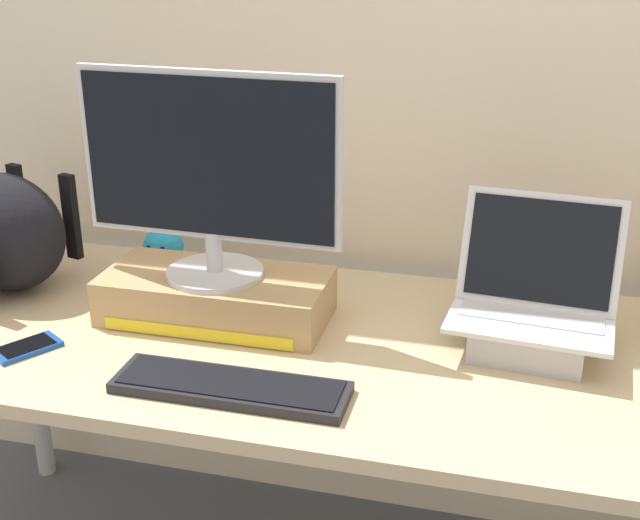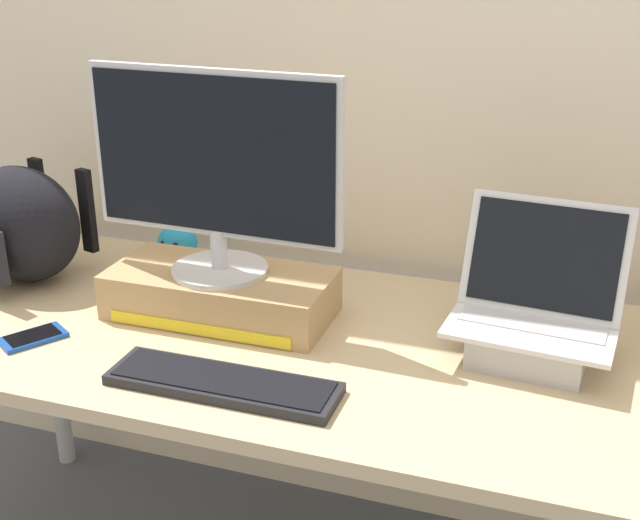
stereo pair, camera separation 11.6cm
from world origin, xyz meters
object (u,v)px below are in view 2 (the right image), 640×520
at_px(external_keyboard, 223,383).
at_px(cell_phone, 33,337).
at_px(open_laptop, 533,327).
at_px(desktop_monitor, 215,170).
at_px(messenger_backpack, 20,225).
at_px(plush_toy, 178,243).
at_px(toner_box_yellow, 221,293).

bearing_deg(external_keyboard, cell_phone, 173.99).
distance_m(open_laptop, external_keyboard, 0.62).
height_order(desktop_monitor, cell_phone, desktop_monitor).
bearing_deg(open_laptop, cell_phone, -160.08).
distance_m(desktop_monitor, messenger_backpack, 0.57).
bearing_deg(desktop_monitor, cell_phone, -141.66).
height_order(desktop_monitor, open_laptop, desktop_monitor).
relative_size(external_keyboard, messenger_backpack, 1.18).
bearing_deg(external_keyboard, plush_toy, 125.21).
height_order(toner_box_yellow, external_keyboard, toner_box_yellow).
bearing_deg(cell_phone, external_keyboard, 26.34).
bearing_deg(messenger_backpack, external_keyboard, -10.07).
bearing_deg(toner_box_yellow, cell_phone, -143.45).
xyz_separation_m(external_keyboard, plush_toy, (-0.37, 0.54, 0.04)).
xyz_separation_m(desktop_monitor, open_laptop, (0.67, 0.03, -0.27)).
bearing_deg(toner_box_yellow, external_keyboard, -64.52).
xyz_separation_m(desktop_monitor, external_keyboard, (0.14, -0.29, -0.32)).
height_order(desktop_monitor, external_keyboard, desktop_monitor).
bearing_deg(external_keyboard, toner_box_yellow, 115.69).
height_order(cell_phone, plush_toy, plush_toy).
height_order(toner_box_yellow, desktop_monitor, desktop_monitor).
relative_size(open_laptop, messenger_backpack, 0.91).
bearing_deg(messenger_backpack, toner_box_yellow, 11.94).
distance_m(messenger_backpack, plush_toy, 0.38).
bearing_deg(cell_phone, toner_box_yellow, 69.12).
bearing_deg(desktop_monitor, messenger_backpack, 178.41).
bearing_deg(desktop_monitor, external_keyboard, -62.50).
height_order(open_laptop, external_keyboard, open_laptop).
height_order(toner_box_yellow, messenger_backpack, messenger_backpack).
bearing_deg(messenger_backpack, plush_toy, 50.61).
xyz_separation_m(desktop_monitor, messenger_backpack, (-0.54, 0.03, -0.19)).
height_order(external_keyboard, messenger_backpack, messenger_backpack).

